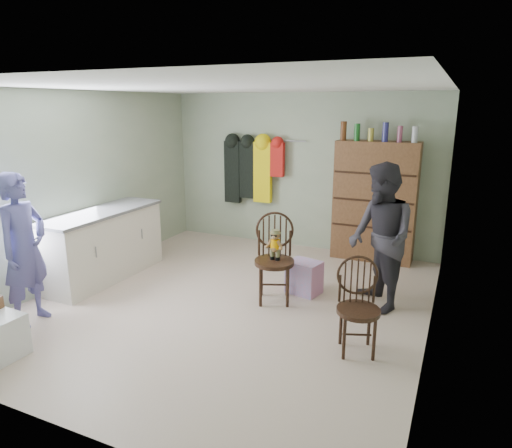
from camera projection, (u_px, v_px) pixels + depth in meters
The scene contains 10 objects.
ground_plane at pixel (230, 301), 5.54m from camera, with size 5.00×5.00×0.00m, color beige.
room_walls at pixel (249, 166), 5.60m from camera, with size 5.00×5.00×5.00m.
counter at pixel (103, 244), 6.20m from camera, with size 0.64×1.86×0.94m.
chair_front at pixel (275, 253), 5.45m from camera, with size 0.62×0.62×1.07m.
chair_far at pixel (358, 302), 4.33m from camera, with size 0.53×0.53×0.93m.
striped_bag at pixel (304, 277), 5.74m from camera, with size 0.39×0.31×0.42m, color pink.
person_left at pixel (24, 249), 4.83m from camera, with size 0.60×0.40×1.65m, color #58569E.
person_right at pixel (381, 238), 5.17m from camera, with size 0.83×0.64×1.70m, color #2D2B33.
dresser at pixel (375, 201), 6.83m from camera, with size 1.20×0.39×2.08m.
coat_rack at pixel (251, 170), 7.65m from camera, with size 1.42×0.12×1.09m.
Camera 1 is at (2.40, -4.53, 2.32)m, focal length 32.00 mm.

